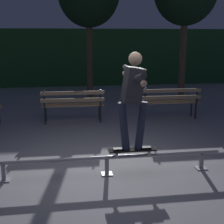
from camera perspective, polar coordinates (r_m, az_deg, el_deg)
name	(u,v)px	position (r m, az deg, el deg)	size (l,w,h in m)	color
ground_plane	(105,168)	(5.76, -1.21, -9.57)	(90.00, 90.00, 0.00)	gray
hedge_backdrop	(75,57)	(15.67, -6.26, 9.26)	(24.00, 1.20, 2.52)	#234C28
grind_rail	(107,160)	(5.45, -0.89, -8.17)	(3.79, 0.18, 0.31)	#9E9EA3
skateboard	(132,150)	(5.47, 3.44, -6.49)	(0.78, 0.21, 0.09)	black
skateboarder	(133,93)	(5.24, 3.60, 3.23)	(0.62, 1.41, 1.56)	black
park_bench_left_center	(73,102)	(8.64, -6.69, 1.63)	(1.61, 0.44, 0.88)	black
park_bench_right_center	(170,100)	(9.10, 9.79, 2.09)	(1.61, 0.44, 0.88)	black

